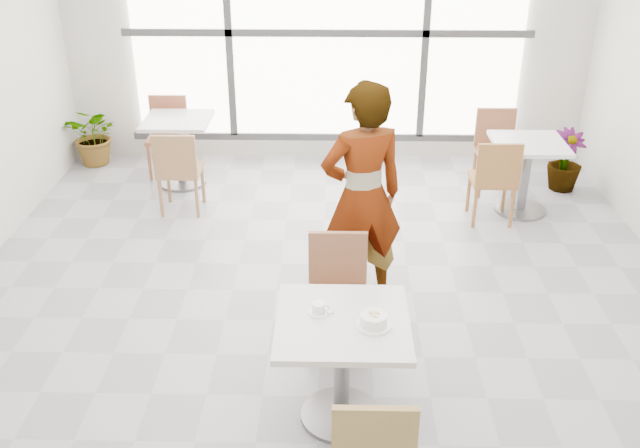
{
  "coord_description": "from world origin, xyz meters",
  "views": [
    {
      "loc": [
        0.09,
        -4.56,
        3.17
      ],
      "look_at": [
        0.0,
        -0.3,
        1.0
      ],
      "focal_mm": 39.7,
      "sensor_mm": 36.0,
      "label": 1
    }
  ],
  "objects_px": {
    "bg_chair_left_near": "(178,167)",
    "bg_chair_left_far": "(168,130)",
    "main_table": "(342,351)",
    "plant_left": "(95,135)",
    "person": "(362,197)",
    "bg_chair_right_near": "(495,176)",
    "bg_table_right": "(526,167)",
    "plant_right": "(565,160)",
    "coffee_cup": "(319,309)",
    "chair_far": "(338,285)",
    "bg_chair_right_far": "(495,145)",
    "bg_table_left": "(179,142)",
    "oatmeal_bowl": "(374,320)"
  },
  "relations": [
    {
      "from": "chair_far",
      "to": "bg_chair_left_near",
      "type": "relative_size",
      "value": 1.0
    },
    {
      "from": "bg_table_right",
      "to": "plant_left",
      "type": "xyz_separation_m",
      "value": [
        -4.7,
        1.19,
        -0.13
      ]
    },
    {
      "from": "main_table",
      "to": "bg_table_right",
      "type": "xyz_separation_m",
      "value": [
        1.85,
        3.08,
        -0.04
      ]
    },
    {
      "from": "coffee_cup",
      "to": "bg_chair_left_far",
      "type": "bearing_deg",
      "value": 114.27
    },
    {
      "from": "bg_chair_left_far",
      "to": "bg_table_left",
      "type": "bearing_deg",
      "value": -60.97
    },
    {
      "from": "bg_table_right",
      "to": "bg_chair_right_near",
      "type": "relative_size",
      "value": 0.86
    },
    {
      "from": "coffee_cup",
      "to": "bg_chair_right_near",
      "type": "relative_size",
      "value": 0.18
    },
    {
      "from": "bg_table_right",
      "to": "bg_chair_right_near",
      "type": "height_order",
      "value": "bg_chair_right_near"
    },
    {
      "from": "oatmeal_bowl",
      "to": "bg_chair_right_near",
      "type": "relative_size",
      "value": 0.24
    },
    {
      "from": "coffee_cup",
      "to": "bg_table_right",
      "type": "xyz_separation_m",
      "value": [
        2.0,
        3.0,
        -0.29
      ]
    },
    {
      "from": "main_table",
      "to": "plant_left",
      "type": "height_order",
      "value": "main_table"
    },
    {
      "from": "bg_chair_right_near",
      "to": "bg_chair_right_far",
      "type": "relative_size",
      "value": 1.0
    },
    {
      "from": "bg_chair_right_near",
      "to": "plant_left",
      "type": "relative_size",
      "value": 1.22
    },
    {
      "from": "person",
      "to": "bg_chair_right_near",
      "type": "height_order",
      "value": "person"
    },
    {
      "from": "coffee_cup",
      "to": "bg_chair_left_near",
      "type": "xyz_separation_m",
      "value": [
        -1.46,
        2.89,
        -0.28
      ]
    },
    {
      "from": "person",
      "to": "plant_left",
      "type": "bearing_deg",
      "value": -62.54
    },
    {
      "from": "plant_left",
      "to": "chair_far",
      "type": "bearing_deg",
      "value": -50.91
    },
    {
      "from": "person",
      "to": "bg_table_left",
      "type": "height_order",
      "value": "person"
    },
    {
      "from": "person",
      "to": "bg_table_left",
      "type": "bearing_deg",
      "value": -69.41
    },
    {
      "from": "coffee_cup",
      "to": "plant_right",
      "type": "xyz_separation_m",
      "value": [
        2.57,
        3.57,
        -0.45
      ]
    },
    {
      "from": "bg_chair_right_far",
      "to": "bg_table_right",
      "type": "bearing_deg",
      "value": -72.28
    },
    {
      "from": "chair_far",
      "to": "person",
      "type": "relative_size",
      "value": 0.48
    },
    {
      "from": "coffee_cup",
      "to": "bg_table_right",
      "type": "relative_size",
      "value": 0.21
    },
    {
      "from": "chair_far",
      "to": "plant_right",
      "type": "relative_size",
      "value": 1.3
    },
    {
      "from": "person",
      "to": "bg_chair_right_near",
      "type": "distance_m",
      "value": 1.97
    },
    {
      "from": "chair_far",
      "to": "plant_right",
      "type": "xyz_separation_m",
      "value": [
        2.46,
        2.86,
        -0.17
      ]
    },
    {
      "from": "bg_chair_left_near",
      "to": "bg_chair_left_far",
      "type": "height_order",
      "value": "same"
    },
    {
      "from": "bg_chair_left_near",
      "to": "plant_right",
      "type": "bearing_deg",
      "value": -170.35
    },
    {
      "from": "bg_table_left",
      "to": "plant_right",
      "type": "height_order",
      "value": "bg_table_left"
    },
    {
      "from": "bg_chair_right_far",
      "to": "bg_chair_left_far",
      "type": "bearing_deg",
      "value": 173.76
    },
    {
      "from": "bg_chair_right_far",
      "to": "plant_right",
      "type": "relative_size",
      "value": 1.3
    },
    {
      "from": "coffee_cup",
      "to": "bg_table_left",
      "type": "relative_size",
      "value": 0.21
    },
    {
      "from": "bg_table_right",
      "to": "plant_right",
      "type": "relative_size",
      "value": 1.12
    },
    {
      "from": "coffee_cup",
      "to": "plant_left",
      "type": "bearing_deg",
      "value": 122.86
    },
    {
      "from": "coffee_cup",
      "to": "person",
      "type": "relative_size",
      "value": 0.09
    },
    {
      "from": "coffee_cup",
      "to": "bg_chair_right_near",
      "type": "distance_m",
      "value": 3.18
    },
    {
      "from": "bg_chair_left_far",
      "to": "plant_left",
      "type": "relative_size",
      "value": 1.22
    },
    {
      "from": "bg_table_left",
      "to": "bg_chair_left_far",
      "type": "relative_size",
      "value": 0.86
    },
    {
      "from": "bg_table_right",
      "to": "plant_right",
      "type": "height_order",
      "value": "bg_table_right"
    },
    {
      "from": "main_table",
      "to": "plant_right",
      "type": "bearing_deg",
      "value": 56.29
    },
    {
      "from": "chair_far",
      "to": "bg_chair_left_near",
      "type": "xyz_separation_m",
      "value": [
        -1.58,
        2.17,
        0.0
      ]
    },
    {
      "from": "person",
      "to": "bg_table_right",
      "type": "xyz_separation_m",
      "value": [
        1.7,
        1.68,
        -0.42
      ]
    },
    {
      "from": "plant_right",
      "to": "plant_left",
      "type": "bearing_deg",
      "value": 173.28
    },
    {
      "from": "main_table",
      "to": "plant_left",
      "type": "bearing_deg",
      "value": 123.75
    },
    {
      "from": "bg_chair_right_far",
      "to": "plant_left",
      "type": "xyz_separation_m",
      "value": [
        -4.52,
        0.61,
        -0.15
      ]
    },
    {
      "from": "plant_right",
      "to": "bg_table_left",
      "type": "bearing_deg",
      "value": 179.17
    },
    {
      "from": "bg_chair_right_far",
      "to": "oatmeal_bowl",
      "type": "bearing_deg",
      "value": -111.77
    },
    {
      "from": "chair_far",
      "to": "bg_table_right",
      "type": "height_order",
      "value": "chair_far"
    },
    {
      "from": "oatmeal_bowl",
      "to": "bg_table_left",
      "type": "height_order",
      "value": "oatmeal_bowl"
    },
    {
      "from": "plant_left",
      "to": "bg_chair_right_near",
      "type": "bearing_deg",
      "value": -18.75
    }
  ]
}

